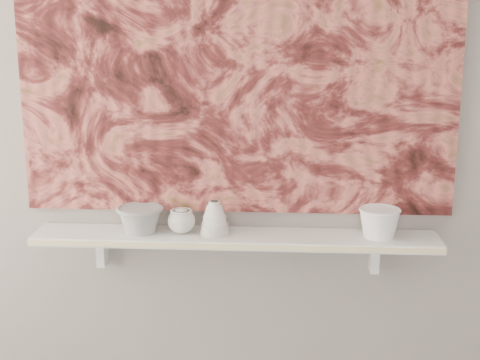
# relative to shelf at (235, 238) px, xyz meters

# --- Properties ---
(wall_back) EXTENTS (3.60, 0.00, 3.60)m
(wall_back) POSITION_rel_shelf_xyz_m (0.00, 0.09, 0.44)
(wall_back) COLOR gray
(wall_back) RESTS_ON floor
(shelf) EXTENTS (1.40, 0.18, 0.03)m
(shelf) POSITION_rel_shelf_xyz_m (0.00, 0.00, 0.00)
(shelf) COLOR silver
(shelf) RESTS_ON wall_back
(shelf_stripe) EXTENTS (1.40, 0.01, 0.02)m
(shelf_stripe) POSITION_rel_shelf_xyz_m (0.00, -0.09, 0.00)
(shelf_stripe) COLOR beige
(shelf_stripe) RESTS_ON shelf
(bracket_left) EXTENTS (0.03, 0.06, 0.12)m
(bracket_left) POSITION_rel_shelf_xyz_m (-0.49, 0.06, -0.07)
(bracket_left) COLOR silver
(bracket_left) RESTS_ON wall_back
(bracket_right) EXTENTS (0.03, 0.06, 0.12)m
(bracket_right) POSITION_rel_shelf_xyz_m (0.49, 0.06, -0.07)
(bracket_right) COLOR silver
(bracket_right) RESTS_ON wall_back
(painting) EXTENTS (1.50, 0.02, 1.10)m
(painting) POSITION_rel_shelf_xyz_m (0.00, 0.08, 0.62)
(painting) COLOR maroon
(painting) RESTS_ON wall_back
(house_motif) EXTENTS (0.09, 0.00, 0.08)m
(house_motif) POSITION_rel_shelf_xyz_m (0.45, 0.07, 0.32)
(house_motif) COLOR black
(house_motif) RESTS_ON painting
(bowl_grey) EXTENTS (0.18, 0.18, 0.09)m
(bowl_grey) POSITION_rel_shelf_xyz_m (-0.33, 0.00, 0.06)
(bowl_grey) COLOR #989996
(bowl_grey) RESTS_ON shelf
(cup_cream) EXTENTS (0.12, 0.12, 0.09)m
(cup_cream) POSITION_rel_shelf_xyz_m (-0.19, 0.00, 0.06)
(cup_cream) COLOR silver
(cup_cream) RESTS_ON shelf
(bell_vessel) EXTENTS (0.13, 0.13, 0.12)m
(bell_vessel) POSITION_rel_shelf_xyz_m (-0.07, 0.00, 0.07)
(bell_vessel) COLOR silver
(bell_vessel) RESTS_ON shelf
(bowl_white) EXTENTS (0.14, 0.14, 0.10)m
(bowl_white) POSITION_rel_shelf_xyz_m (0.49, 0.00, 0.07)
(bowl_white) COLOR white
(bowl_white) RESTS_ON shelf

